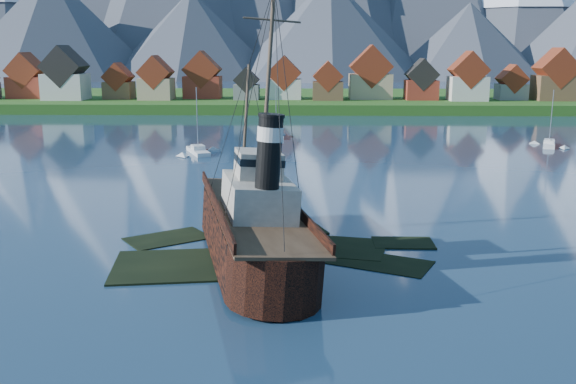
{
  "coord_description": "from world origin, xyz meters",
  "views": [
    {
      "loc": [
        5.19,
        -56.79,
        19.09
      ],
      "look_at": [
        3.41,
        6.0,
        5.0
      ],
      "focal_mm": 40.0,
      "sensor_mm": 36.0,
      "label": 1
    }
  ],
  "objects_px": {
    "tugboat_wreck": "(253,222)",
    "sailboat_e": "(276,136)",
    "sailboat_c": "(198,152)",
    "sailboat_d": "(549,145)"
  },
  "relations": [
    {
      "from": "sailboat_d",
      "to": "sailboat_e",
      "type": "height_order",
      "value": "sailboat_d"
    },
    {
      "from": "tugboat_wreck",
      "to": "sailboat_d",
      "type": "distance_m",
      "value": 88.47
    },
    {
      "from": "sailboat_c",
      "to": "sailboat_e",
      "type": "bearing_deg",
      "value": 37.44
    },
    {
      "from": "tugboat_wreck",
      "to": "sailboat_c",
      "type": "relative_size",
      "value": 2.52
    },
    {
      "from": "sailboat_c",
      "to": "tugboat_wreck",
      "type": "bearing_deg",
      "value": -97.86
    },
    {
      "from": "sailboat_e",
      "to": "sailboat_d",
      "type": "bearing_deg",
      "value": -19.62
    },
    {
      "from": "sailboat_c",
      "to": "sailboat_e",
      "type": "height_order",
      "value": "sailboat_c"
    },
    {
      "from": "sailboat_c",
      "to": "sailboat_d",
      "type": "height_order",
      "value": "sailboat_c"
    },
    {
      "from": "tugboat_wreck",
      "to": "sailboat_e",
      "type": "relative_size",
      "value": 2.79
    },
    {
      "from": "tugboat_wreck",
      "to": "sailboat_e",
      "type": "xyz_separation_m",
      "value": [
        -1.64,
        82.52,
        -2.93
      ]
    }
  ]
}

